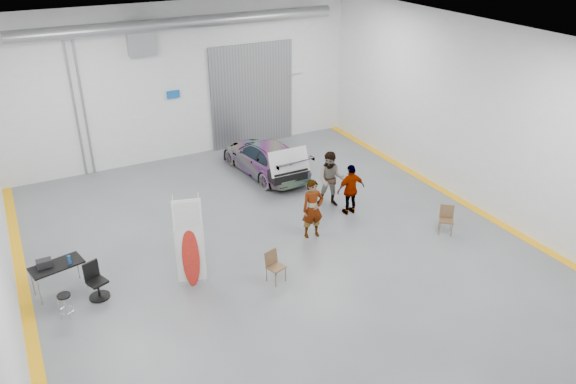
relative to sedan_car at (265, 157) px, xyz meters
name	(u,v)px	position (x,y,z in m)	size (l,w,h in m)	color
ground	(279,247)	(-1.94, -4.97, -0.63)	(16.00, 16.00, 0.00)	slate
room_shell	(251,92)	(-1.70, -2.75, 3.45)	(14.02, 16.18, 6.01)	silver
sedan_car	(265,157)	(0.00, 0.00, 0.00)	(1.76, 4.32, 1.25)	white
person_a	(313,209)	(-0.73, -4.85, 0.30)	(0.68, 0.44, 1.86)	#845F48
person_b	(331,179)	(0.80, -3.39, 0.33)	(0.93, 0.72, 1.91)	#557F9C
person_c	(351,189)	(1.08, -4.16, 0.23)	(0.99, 0.41, 1.71)	#965832
surfboard_display	(192,249)	(-4.71, -5.55, 0.45)	(0.73, 0.35, 2.67)	white
folding_chair_near	(276,272)	(-2.76, -6.44, -0.35)	(0.52, 0.54, 0.87)	brown
folding_chair_far	(445,225)	(2.96, -6.59, -0.35)	(0.57, 0.63, 0.87)	brown
shop_stool	(66,306)	(-7.92, -5.43, -0.30)	(0.34, 0.34, 0.66)	black
work_table	(53,265)	(-7.97, -4.23, 0.18)	(1.39, 0.91, 1.05)	gray
office_chair	(97,282)	(-7.08, -4.94, -0.19)	(0.56, 0.59, 0.98)	black
trunk_lid	(289,159)	(0.00, -1.91, 0.65)	(1.46, 0.89, 0.04)	silver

